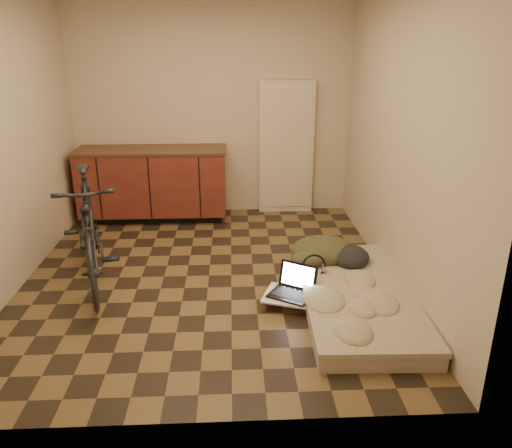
{
  "coord_description": "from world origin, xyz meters",
  "views": [
    {
      "loc": [
        0.25,
        -4.42,
        2.18
      ],
      "look_at": [
        0.46,
        -0.05,
        0.55
      ],
      "focal_mm": 35.0,
      "sensor_mm": 36.0,
      "label": 1
    }
  ],
  "objects_px": {
    "bicycle": "(89,224)",
    "laptop": "(293,288)",
    "lap_desk": "(299,297)",
    "futon": "(356,297)"
  },
  "relations": [
    {
      "from": "bicycle",
      "to": "laptop",
      "type": "distance_m",
      "value": 1.95
    },
    {
      "from": "bicycle",
      "to": "laptop",
      "type": "relative_size",
      "value": 3.94
    },
    {
      "from": "bicycle",
      "to": "lap_desk",
      "type": "height_order",
      "value": "bicycle"
    },
    {
      "from": "futon",
      "to": "lap_desk",
      "type": "xyz_separation_m",
      "value": [
        -0.5,
        0.01,
        0.0
      ]
    },
    {
      "from": "lap_desk",
      "to": "laptop",
      "type": "bearing_deg",
      "value": 155.12
    },
    {
      "from": "bicycle",
      "to": "lap_desk",
      "type": "bearing_deg",
      "value": -31.66
    },
    {
      "from": "bicycle",
      "to": "futon",
      "type": "distance_m",
      "value": 2.49
    },
    {
      "from": "futon",
      "to": "lap_desk",
      "type": "bearing_deg",
      "value": -179.61
    },
    {
      "from": "bicycle",
      "to": "futon",
      "type": "bearing_deg",
      "value": -28.69
    },
    {
      "from": "lap_desk",
      "to": "futon",
      "type": "bearing_deg",
      "value": 18.12
    }
  ]
}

